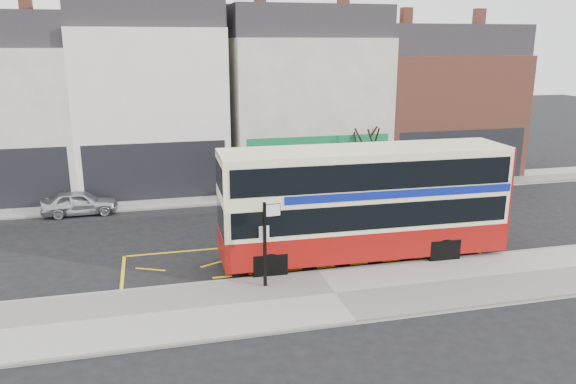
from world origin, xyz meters
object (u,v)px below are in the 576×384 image
object	(u,v)px
street_tree_right	(366,135)
car_silver	(80,203)
double_decker_bus	(365,202)
car_white	(384,185)
car_grey	(284,189)
bus_stop_post	(266,236)

from	to	relation	value
street_tree_right	car_silver	bearing A→B (deg)	-176.11
car_silver	double_decker_bus	bearing A→B (deg)	-129.06
car_white	car_silver	bearing A→B (deg)	81.22
car_grey	street_tree_right	xyz separation A→B (m)	(5.10, 1.38, 2.45)
bus_stop_post	car_white	distance (m)	13.53
bus_stop_post	car_grey	distance (m)	10.97
double_decker_bus	car_grey	distance (m)	8.75
bus_stop_post	street_tree_right	xyz separation A→B (m)	(8.21, 11.82, 1.24)
double_decker_bus	car_white	world-z (taller)	double_decker_bus
car_white	street_tree_right	xyz separation A→B (m)	(-0.54, 1.58, 2.53)
bus_stop_post	street_tree_right	distance (m)	14.45
car_silver	car_white	distance (m)	15.94
double_decker_bus	car_white	xyz separation A→B (m)	(4.47, 8.32, -1.68)
bus_stop_post	car_grey	size ratio (longest dim) A/B	0.67
bus_stop_post	car_grey	xyz separation A→B (m)	(3.11, 10.45, -1.21)
bus_stop_post	car_white	size ratio (longest dim) A/B	0.66
double_decker_bus	street_tree_right	bearing A→B (deg)	69.55
car_white	bus_stop_post	bearing A→B (deg)	132.64
street_tree_right	bus_stop_post	bearing A→B (deg)	-124.78
double_decker_bus	car_silver	distance (m)	14.59
double_decker_bus	car_silver	world-z (taller)	double_decker_bus
car_white	street_tree_right	size ratio (longest dim) A/B	0.97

